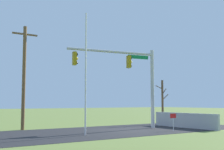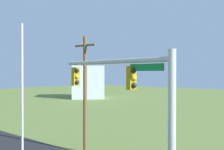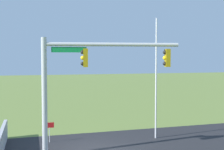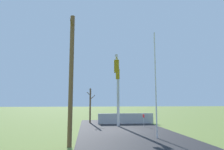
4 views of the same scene
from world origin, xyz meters
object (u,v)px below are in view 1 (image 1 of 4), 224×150
at_px(signal_mast, 131,72).
at_px(utility_pole, 24,75).
at_px(open_sign, 173,118).
at_px(flagpole, 86,73).
at_px(bare_tree, 163,101).

height_order(signal_mast, utility_pole, utility_pole).
bearing_deg(open_sign, flagpole, 172.01).
xyz_separation_m(signal_mast, utility_pole, (-7.06, 3.86, -0.33)).
distance_m(utility_pole, open_sign, 11.39).
bearing_deg(signal_mast, bare_tree, 23.58).
xyz_separation_m(flagpole, bare_tree, (10.81, 4.49, -1.72)).
bearing_deg(open_sign, bare_tree, 52.32).
distance_m(signal_mast, flagpole, 5.47).
height_order(signal_mast, open_sign, signal_mast).
bearing_deg(signal_mast, utility_pole, 151.34).
relative_size(utility_pole, bare_tree, 1.89).
relative_size(flagpole, open_sign, 6.28).
bearing_deg(signal_mast, flagpole, -158.58).
height_order(signal_mast, bare_tree, signal_mast).
height_order(utility_pole, open_sign, utility_pole).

